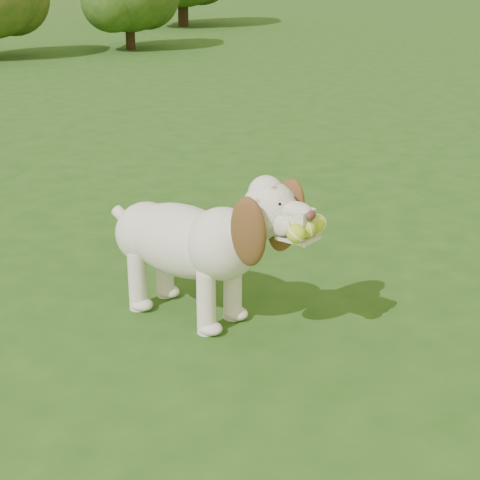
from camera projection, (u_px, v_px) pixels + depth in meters
ground at (82, 300)px, 3.58m from camera, size 80.00×80.00×0.00m
dog at (199, 238)px, 3.28m from camera, size 0.57×1.03×0.68m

